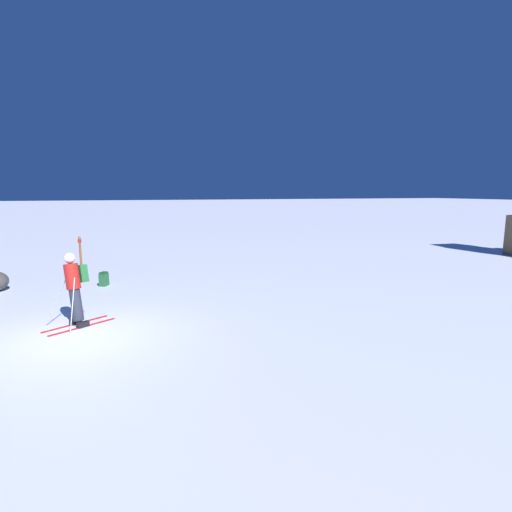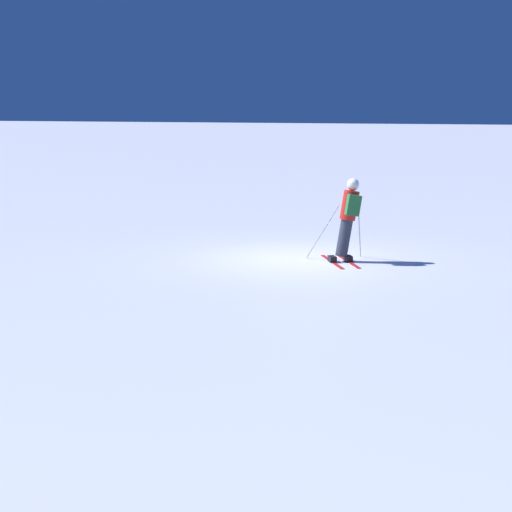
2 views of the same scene
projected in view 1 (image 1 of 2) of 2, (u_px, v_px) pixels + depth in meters
ground_plane at (76, 339)px, 9.09m from camera, size 300.00×300.00×0.00m
skier at (75, 285)px, 9.94m from camera, size 1.48×1.69×1.84m
spare_backpack at (104, 279)px, 14.15m from camera, size 0.37×0.35×0.50m
trail_marker at (81, 257)px, 14.82m from camera, size 0.13×0.13×1.67m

